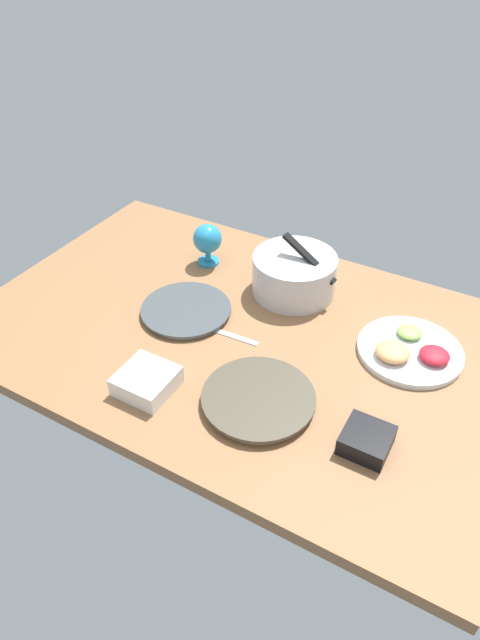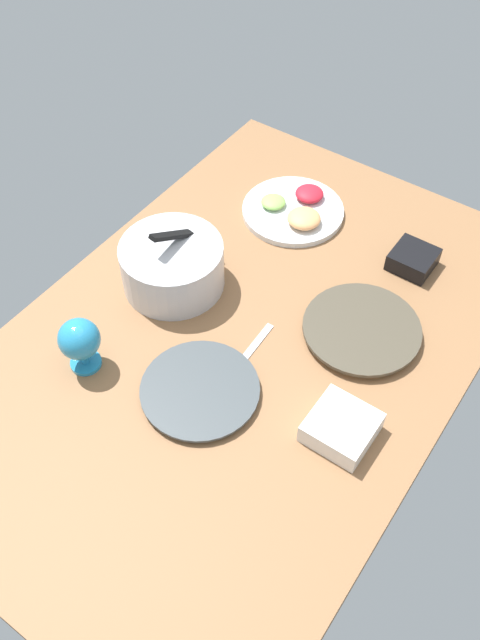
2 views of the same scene
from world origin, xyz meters
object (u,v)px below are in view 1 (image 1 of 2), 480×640
square_bowl_white (146,380)px  fruit_platter (410,350)px  dinner_plate_right (258,399)px  mixing_bowl (294,273)px  dinner_plate_left (186,310)px  square_bowl_black (367,439)px  hurricane_glass_blue (207,240)px

square_bowl_white → fruit_platter: bearing=40.0°
dinner_plate_right → mixing_bowl: (-13.36, 49.28, 5.72)cm
dinner_plate_left → square_bowl_black: 70.05cm
dinner_plate_right → fruit_platter: bearing=52.7°
mixing_bowl → hurricane_glass_blue: size_ratio=1.90×
dinner_plate_right → square_bowl_black: size_ratio=2.62×
mixing_bowl → square_bowl_black: 65.02cm
mixing_bowl → square_bowl_white: bearing=-104.0°
hurricane_glass_blue → dinner_plate_left: bearing=-71.7°
hurricane_glass_blue → square_bowl_white: 63.07cm
dinner_plate_left → fruit_platter: fruit_platter is taller
dinner_plate_left → square_bowl_white: (9.31, -32.30, 2.03)cm
dinner_plate_left → square_bowl_white: 33.67cm
fruit_platter → square_bowl_black: 37.52cm
hurricane_glass_blue → fruit_platter: bearing=-9.3°
dinner_plate_left → fruit_platter: size_ratio=0.94×
hurricane_glass_blue → square_bowl_black: bearing=-33.4°
dinner_plate_right → square_bowl_black: (28.97, 0.11, 1.42)cm
dinner_plate_left → mixing_bowl: size_ratio=1.00×
dinner_plate_left → hurricane_glass_blue: bearing=108.3°
dinner_plate_right → fruit_platter: (28.63, 37.61, 0.25)cm
dinner_plate_right → fruit_platter: size_ratio=1.00×
dinner_plate_left → dinner_plate_right: bearing=-30.7°
mixing_bowl → square_bowl_black: mixing_bowl is taller
mixing_bowl → hurricane_glass_blue: (-33.27, 0.69, 2.06)cm
hurricane_glass_blue → square_bowl_black: size_ratio=1.31×
mixing_bowl → dinner_plate_right: bearing=-74.8°
dinner_plate_left → dinner_plate_right: dinner_plate_right is taller
fruit_platter → square_bowl_black: size_ratio=2.63×
fruit_platter → square_bowl_white: 74.13cm
dinner_plate_left → fruit_platter: (66.08, 15.34, 0.60)cm
dinner_plate_left → hurricane_glass_blue: 30.29cm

